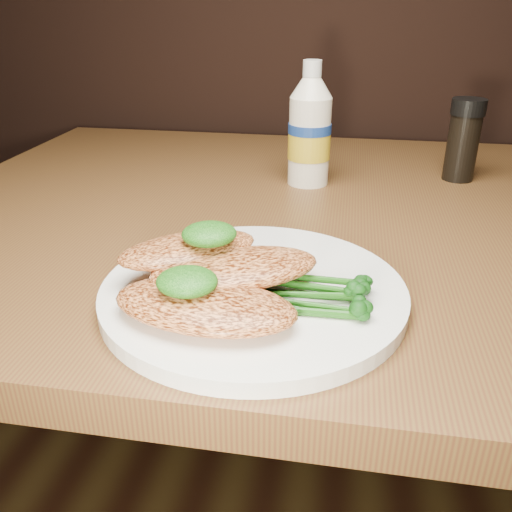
% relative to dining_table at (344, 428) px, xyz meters
% --- Properties ---
extents(dining_table, '(1.20, 0.80, 0.75)m').
position_rel_dining_table_xyz_m(dining_table, '(0.00, 0.00, 0.00)').
color(dining_table, '#502B18').
rests_on(dining_table, floor).
extents(plate, '(0.28, 0.28, 0.01)m').
position_rel_dining_table_xyz_m(plate, '(-0.10, -0.25, 0.38)').
color(plate, white).
rests_on(plate, dining_table).
extents(chicken_front, '(0.16, 0.10, 0.02)m').
position_rel_dining_table_xyz_m(chicken_front, '(-0.13, -0.31, 0.40)').
color(chicken_front, '#E58648').
rests_on(chicken_front, plate).
extents(chicken_mid, '(0.17, 0.14, 0.02)m').
position_rel_dining_table_xyz_m(chicken_mid, '(-0.12, -0.26, 0.41)').
color(chicken_mid, '#E58648').
rests_on(chicken_mid, plate).
extents(chicken_back, '(0.15, 0.13, 0.02)m').
position_rel_dining_table_xyz_m(chicken_back, '(-0.17, -0.24, 0.42)').
color(chicken_back, '#E58648').
rests_on(chicken_back, plate).
extents(pesto_front, '(0.05, 0.05, 0.02)m').
position_rel_dining_table_xyz_m(pesto_front, '(-0.15, -0.31, 0.42)').
color(pesto_front, '#0A3708').
rests_on(pesto_front, chicken_front).
extents(pesto_back, '(0.06, 0.06, 0.02)m').
position_rel_dining_table_xyz_m(pesto_back, '(-0.15, -0.24, 0.43)').
color(pesto_back, '#0A3708').
rests_on(pesto_back, chicken_back).
extents(broccolini_bundle, '(0.15, 0.13, 0.02)m').
position_rel_dining_table_xyz_m(broccolini_bundle, '(-0.05, -0.27, 0.40)').
color(broccolini_bundle, '#1A5111').
rests_on(broccolini_bundle, plate).
extents(mayo_bottle, '(0.08, 0.08, 0.17)m').
position_rel_dining_table_xyz_m(mayo_bottle, '(-0.08, 0.10, 0.46)').
color(mayo_bottle, white).
rests_on(mayo_bottle, dining_table).
extents(pepper_grinder, '(0.06, 0.06, 0.12)m').
position_rel_dining_table_xyz_m(pepper_grinder, '(0.14, 0.16, 0.44)').
color(pepper_grinder, black).
rests_on(pepper_grinder, dining_table).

